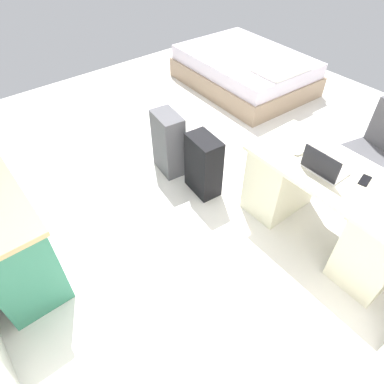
# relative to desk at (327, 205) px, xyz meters

# --- Properties ---
(ground_plane) EXTENTS (6.11, 6.11, 0.00)m
(ground_plane) POSITION_rel_desk_xyz_m (1.33, 0.03, -0.38)
(ground_plane) COLOR silver
(desk) EXTENTS (1.45, 0.68, 0.73)m
(desk) POSITION_rel_desk_xyz_m (0.00, 0.00, 0.00)
(desk) COLOR beige
(desk) RESTS_ON ground_plane
(office_chair) EXTENTS (0.56, 0.56, 0.94)m
(office_chair) POSITION_rel_desk_xyz_m (0.09, -0.78, 0.04)
(office_chair) COLOR black
(office_chair) RESTS_ON ground_plane
(bed) EXTENTS (1.96, 1.48, 0.58)m
(bed) POSITION_rel_desk_xyz_m (2.48, -1.56, -0.14)
(bed) COLOR gray
(bed) RESTS_ON ground_plane
(suitcase_black) EXTENTS (0.38, 0.26, 0.63)m
(suitcase_black) POSITION_rel_desk_xyz_m (1.11, 0.42, -0.07)
(suitcase_black) COLOR black
(suitcase_black) RESTS_ON ground_plane
(suitcase_spare_grey) EXTENTS (0.39, 0.27, 0.68)m
(suitcase_spare_grey) POSITION_rel_desk_xyz_m (1.59, 0.49, -0.04)
(suitcase_spare_grey) COLOR #4C4C51
(suitcase_spare_grey) RESTS_ON ground_plane
(laptop) EXTENTS (0.31, 0.23, 0.21)m
(laptop) POSITION_rel_desk_xyz_m (0.10, 0.09, 0.40)
(laptop) COLOR #B7B7BC
(laptop) RESTS_ON desk
(computer_mouse) EXTENTS (0.06, 0.10, 0.03)m
(computer_mouse) POSITION_rel_desk_xyz_m (0.36, 0.04, 0.36)
(computer_mouse) COLOR white
(computer_mouse) RESTS_ON desk
(cell_phone_near_laptop) EXTENTS (0.09, 0.15, 0.01)m
(cell_phone_near_laptop) POSITION_rel_desk_xyz_m (-0.16, -0.08, 0.35)
(cell_phone_near_laptop) COLOR black
(cell_phone_near_laptop) RESTS_ON desk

